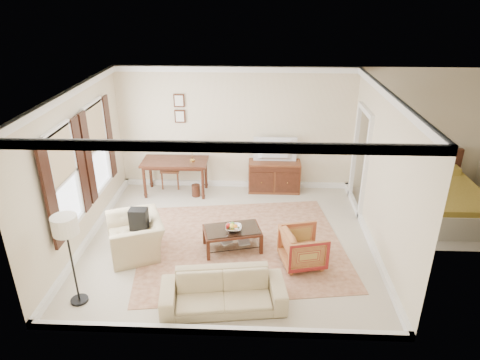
# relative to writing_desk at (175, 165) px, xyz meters

# --- Properties ---
(room_shell) EXTENTS (5.51, 5.01, 2.91)m
(room_shell) POSITION_rel_writing_desk_xyz_m (1.39, -2.02, 1.76)
(room_shell) COLOR beige
(room_shell) RESTS_ON ground
(annex_bedroom) EXTENTS (3.00, 2.70, 2.90)m
(annex_bedroom) POSITION_rel_writing_desk_xyz_m (5.88, -0.87, -0.37)
(annex_bedroom) COLOR beige
(annex_bedroom) RESTS_ON ground
(window_front) EXTENTS (0.12, 1.56, 1.80)m
(window_front) POSITION_rel_writing_desk_xyz_m (-1.31, -2.72, 0.84)
(window_front) COLOR #CCB284
(window_front) RESTS_ON room_shell
(window_rear) EXTENTS (0.12, 1.56, 1.80)m
(window_rear) POSITION_rel_writing_desk_xyz_m (-1.31, -1.12, 0.84)
(window_rear) COLOR #CCB284
(window_rear) RESTS_ON room_shell
(doorway) EXTENTS (0.10, 1.12, 2.25)m
(doorway) POSITION_rel_writing_desk_xyz_m (4.10, -0.52, 0.36)
(doorway) COLOR white
(doorway) RESTS_ON room_shell
(rug) EXTENTS (4.22, 3.75, 0.01)m
(rug) POSITION_rel_writing_desk_xyz_m (1.62, -2.19, -0.71)
(rug) COLOR brown
(rug) RESTS_ON room_shell
(writing_desk) EXTENTS (1.51, 0.75, 0.82)m
(writing_desk) POSITION_rel_writing_desk_xyz_m (0.00, 0.00, 0.00)
(writing_desk) COLOR #462014
(writing_desk) RESTS_ON room_shell
(desk_chair) EXTENTS (0.51, 0.51, 1.05)m
(desk_chair) POSITION_rel_writing_desk_xyz_m (-0.18, 0.35, -0.19)
(desk_chair) COLOR brown
(desk_chair) RESTS_ON room_shell
(desk_lamp) EXTENTS (0.32, 0.32, 0.50)m
(desk_lamp) POSITION_rel_writing_desk_xyz_m (0.41, -0.00, 0.36)
(desk_lamp) COLOR silver
(desk_lamp) RESTS_ON writing_desk
(framed_prints) EXTENTS (0.25, 0.04, 0.68)m
(framed_prints) POSITION_rel_writing_desk_xyz_m (0.10, 0.45, 1.23)
(framed_prints) COLOR #462014
(framed_prints) RESTS_ON room_shell
(sideboard) EXTENTS (1.21, 0.47, 0.75)m
(sideboard) POSITION_rel_writing_desk_xyz_m (2.32, 0.21, -0.34)
(sideboard) COLOR brown
(sideboard) RESTS_ON room_shell
(tv) EXTENTS (0.96, 0.55, 0.13)m
(tv) POSITION_rel_writing_desk_xyz_m (2.32, 0.19, 0.51)
(tv) COLOR black
(tv) RESTS_ON sideboard
(coffee_table) EXTENTS (1.15, 0.84, 0.44)m
(coffee_table) POSITION_rel_writing_desk_xyz_m (1.47, -2.33, -0.38)
(coffee_table) COLOR #462014
(coffee_table) RESTS_ON room_shell
(fruit_bowl) EXTENTS (0.42, 0.42, 0.10)m
(fruit_bowl) POSITION_rel_writing_desk_xyz_m (1.50, -2.37, -0.22)
(fruit_bowl) COLOR silver
(fruit_bowl) RESTS_ON coffee_table
(book_a) EXTENTS (0.25, 0.19, 0.38)m
(book_a) POSITION_rel_writing_desk_xyz_m (1.24, -2.37, -0.54)
(book_a) COLOR brown
(book_a) RESTS_ON coffee_table
(book_b) EXTENTS (0.28, 0.08, 0.38)m
(book_b) POSITION_rel_writing_desk_xyz_m (1.57, -2.33, -0.55)
(book_b) COLOR brown
(book_b) RESTS_ON coffee_table
(striped_armchair) EXTENTS (0.82, 0.85, 0.74)m
(striped_armchair) POSITION_rel_writing_desk_xyz_m (2.73, -2.74, -0.35)
(striped_armchair) COLOR maroon
(striped_armchair) RESTS_ON room_shell
(club_armchair) EXTENTS (1.05, 1.26, 0.94)m
(club_armchair) POSITION_rel_writing_desk_xyz_m (-0.29, -2.52, -0.25)
(club_armchair) COLOR tan
(club_armchair) RESTS_ON room_shell
(backpack) EXTENTS (0.36, 0.39, 0.40)m
(backpack) POSITION_rel_writing_desk_xyz_m (-0.21, -2.46, 0.00)
(backpack) COLOR black
(backpack) RESTS_ON club_armchair
(sofa) EXTENTS (1.95, 0.79, 0.74)m
(sofa) POSITION_rel_writing_desk_xyz_m (1.42, -3.91, -0.35)
(sofa) COLOR tan
(sofa) RESTS_ON room_shell
(floor_lamp) EXTENTS (0.37, 0.37, 1.52)m
(floor_lamp) POSITION_rel_writing_desk_xyz_m (-0.85, -3.89, 0.55)
(floor_lamp) COLOR black
(floor_lamp) RESTS_ON room_shell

